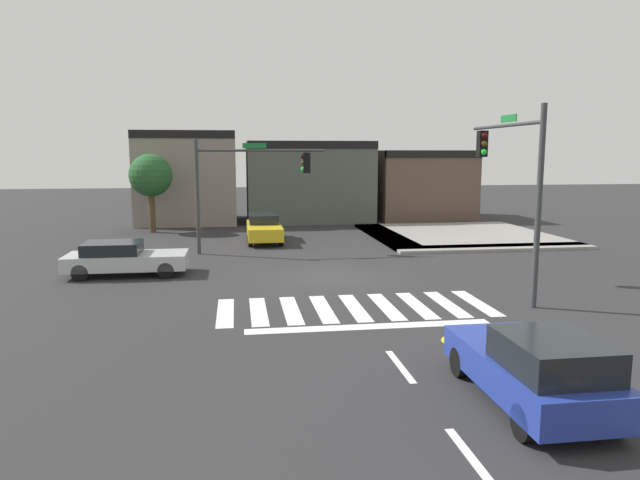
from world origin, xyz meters
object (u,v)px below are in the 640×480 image
Objects in this scene: traffic_signal_northwest at (248,175)px; roadside_tree at (151,176)px; traffic_signal_southeast at (512,169)px; car_silver at (124,258)px; car_blue at (534,368)px; car_yellow at (264,228)px.

traffic_signal_northwest reaches higher than roadside_tree.
traffic_signal_southeast is 14.62m from car_silver.
roadside_tree is at bearing 21.86° from car_blue.
car_blue is 16.51m from car_silver.
traffic_signal_northwest is 1.29× the size of roadside_tree.
car_yellow is at bearing -35.17° from roadside_tree.
traffic_signal_southeast is 15.36m from car_yellow.
traffic_signal_northwest is at bearing -13.81° from car_yellow.
car_yellow is (0.88, 3.57, -2.97)m from traffic_signal_northwest.
traffic_signal_southeast is 1.33× the size of car_yellow.
car_silver is at bearing 36.24° from car_blue.
car_blue is 0.90× the size of car_yellow.
car_yellow reaches higher than car_silver.
car_silver is at bearing -35.84° from car_yellow.
traffic_signal_northwest is at bearing 15.25° from car_blue.
traffic_signal_northwest is 4.73m from car_yellow.
roadside_tree is at bearing 92.81° from car_silver.
roadside_tree is at bearing -125.17° from car_yellow.
traffic_signal_southeast is at bearing -48.14° from traffic_signal_northwest.
car_silver is (-13.31, 4.92, -3.51)m from traffic_signal_southeast.
traffic_signal_northwest is 1.45× the size of car_blue.
traffic_signal_southeast is at bearing -20.29° from car_silver.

